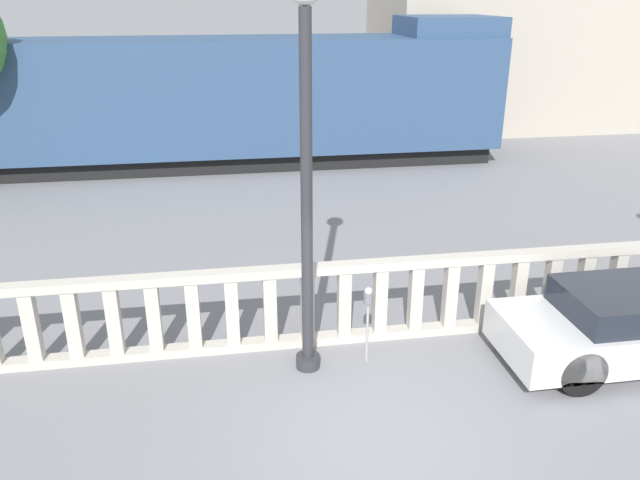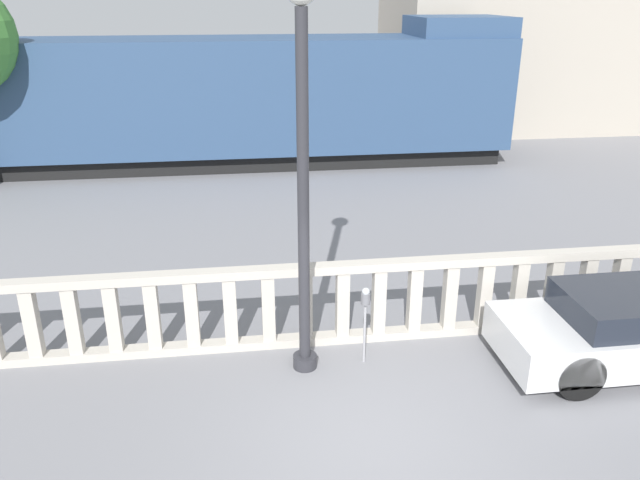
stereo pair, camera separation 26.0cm
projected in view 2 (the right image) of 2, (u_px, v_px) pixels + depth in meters
name	position (u px, v px, depth m)	size (l,w,h in m)	color
ground_plane	(374.00, 439.00, 7.96)	(160.00, 160.00, 0.00)	slate
balustrade	(342.00, 303.00, 9.94)	(13.90, 0.24, 1.38)	#BCB5A8
lamppost	(303.00, 161.00, 8.30)	(0.41, 0.41, 5.56)	#2D2D33
parking_meter	(365.00, 305.00, 9.26)	(0.14, 0.14, 1.26)	#99999E
parked_car	(636.00, 329.00, 9.37)	(4.23, 1.63, 1.21)	black
train_near	(137.00, 102.00, 19.57)	(24.00, 3.16, 4.59)	black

